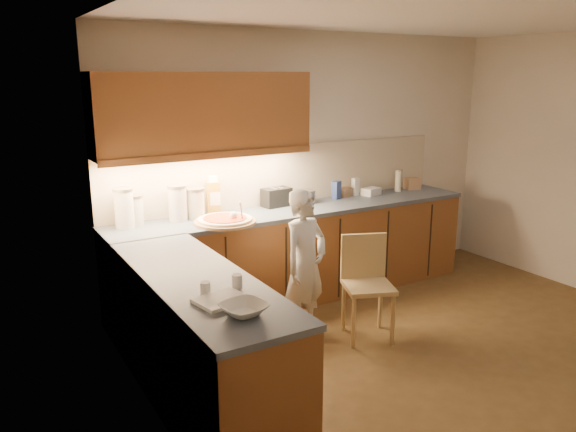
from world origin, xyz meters
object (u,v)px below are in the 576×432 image
(pizza_on_board, at_px, (225,220))
(oil_jug, at_px, (213,197))
(wooden_chair, at_px, (366,279))
(child, at_px, (305,265))
(toaster, at_px, (276,197))

(pizza_on_board, relative_size, oil_jug, 1.51)
(pizza_on_board, xyz_separation_m, wooden_chair, (0.90, -0.84, -0.44))
(pizza_on_board, height_order, child, child)
(child, xyz_separation_m, oil_jug, (-0.40, 0.96, 0.45))
(pizza_on_board, height_order, toaster, pizza_on_board)
(child, distance_m, oil_jug, 1.13)
(wooden_chair, bearing_deg, child, 175.81)
(wooden_chair, relative_size, toaster, 2.93)
(pizza_on_board, distance_m, wooden_chair, 1.31)
(pizza_on_board, bearing_deg, toaster, 25.65)
(pizza_on_board, bearing_deg, oil_jug, 83.03)
(wooden_chair, bearing_deg, pizza_on_board, 159.08)
(wooden_chair, height_order, oil_jug, oil_jug)
(pizza_on_board, xyz_separation_m, oil_jug, (0.04, 0.35, 0.14))
(child, xyz_separation_m, wooden_chair, (0.47, -0.23, -0.13))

